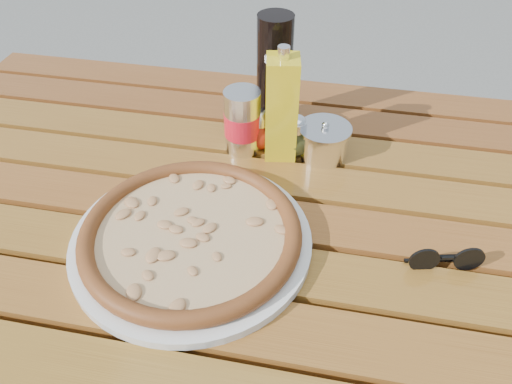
% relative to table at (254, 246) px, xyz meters
% --- Properties ---
extents(table, '(1.40, 0.90, 0.75)m').
position_rel_table_xyz_m(table, '(0.00, 0.00, 0.00)').
color(table, '#3A230D').
rests_on(table, ground).
extents(plate, '(0.47, 0.47, 0.01)m').
position_rel_table_xyz_m(plate, '(-0.08, -0.08, 0.08)').
color(plate, silver).
rests_on(plate, table).
extents(pizza, '(0.44, 0.44, 0.03)m').
position_rel_table_xyz_m(pizza, '(-0.08, -0.08, 0.10)').
color(pizza, beige).
rests_on(pizza, plate).
extents(pepper_shaker, '(0.06, 0.06, 0.08)m').
position_rel_table_xyz_m(pepper_shaker, '(-0.02, 0.18, 0.11)').
color(pepper_shaker, '#A42512').
rests_on(pepper_shaker, table).
extents(oregano_shaker, '(0.06, 0.06, 0.08)m').
position_rel_table_xyz_m(oregano_shaker, '(0.04, 0.17, 0.11)').
color(oregano_shaker, '#3A3E19').
rests_on(oregano_shaker, table).
extents(dark_bottle, '(0.08, 0.08, 0.22)m').
position_rel_table_xyz_m(dark_bottle, '(-0.01, 0.27, 0.19)').
color(dark_bottle, black).
rests_on(dark_bottle, table).
extents(soda_can, '(0.08, 0.08, 0.12)m').
position_rel_table_xyz_m(soda_can, '(-0.05, 0.17, 0.13)').
color(soda_can, silver).
rests_on(soda_can, table).
extents(olive_oil_cruet, '(0.06, 0.06, 0.21)m').
position_rel_table_xyz_m(olive_oil_cruet, '(0.02, 0.17, 0.17)').
color(olive_oil_cruet, gold).
rests_on(olive_oil_cruet, table).
extents(parmesan_tin, '(0.12, 0.12, 0.07)m').
position_rel_table_xyz_m(parmesan_tin, '(0.09, 0.18, 0.11)').
color(parmesan_tin, white).
rests_on(parmesan_tin, table).
extents(sunglasses, '(0.11, 0.05, 0.04)m').
position_rel_table_xyz_m(sunglasses, '(0.29, -0.05, 0.09)').
color(sunglasses, black).
rests_on(sunglasses, table).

